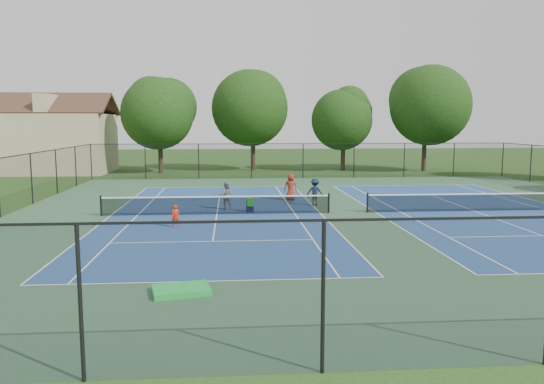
{
  "coord_description": "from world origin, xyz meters",
  "views": [
    {
      "loc": [
        -6.21,
        -27.6,
        4.8
      ],
      "look_at": [
        -4.16,
        -1.0,
        1.3
      ],
      "focal_mm": 35.0,
      "sensor_mm": 36.0,
      "label": 1
    }
  ],
  "objects": [
    {
      "name": "tree_back_b",
      "position": [
        -4.0,
        26.0,
        6.6
      ],
      "size": [
        7.6,
        7.6,
        10.03
      ],
      "color": "#2D2116",
      "rests_on": "ground"
    },
    {
      "name": "tree_back_d",
      "position": [
        13.0,
        24.0,
        6.82
      ],
      "size": [
        7.8,
        7.8,
        10.37
      ],
      "color": "#2D2116",
      "rests_on": "ground"
    },
    {
      "name": "green_tarp",
      "position": [
        -7.66,
        -12.94,
        0.09
      ],
      "size": [
        1.78,
        1.41,
        0.17
      ],
      "primitive_type": "cube",
      "rotation": [
        0.0,
        0.0,
        0.21
      ],
      "color": "green",
      "rests_on": "ground"
    },
    {
      "name": "tennis_court_right",
      "position": [
        7.0,
        0.0,
        0.1
      ],
      "size": [
        12.0,
        23.83,
        1.07
      ],
      "color": "navy",
      "rests_on": "ground"
    },
    {
      "name": "ball_crate",
      "position": [
        -5.24,
        0.7,
        0.16
      ],
      "size": [
        0.4,
        0.33,
        0.32
      ],
      "primitive_type": "cube",
      "rotation": [
        0.0,
        0.0,
        0.11
      ],
      "color": "navy",
      "rests_on": "ground"
    },
    {
      "name": "ball_hopper",
      "position": [
        -5.24,
        0.7,
        0.53
      ],
      "size": [
        0.38,
        0.34,
        0.42
      ],
      "primitive_type": "cube",
      "rotation": [
        0.0,
        0.0,
        0.18
      ],
      "color": "green",
      "rests_on": "ball_crate"
    },
    {
      "name": "perimeter_fence",
      "position": [
        0.0,
        0.0,
        1.6
      ],
      "size": [
        36.08,
        36.08,
        3.02
      ],
      "color": "black",
      "rests_on": "ground"
    },
    {
      "name": "clapboard_house",
      "position": [
        -23.0,
        25.0,
        3.09
      ],
      "size": [
        10.8,
        8.1,
        7.65
      ],
      "color": "tan",
      "rests_on": "ground"
    },
    {
      "name": "bystander_b",
      "position": [
        -1.38,
        2.62,
        0.8
      ],
      "size": [
        1.17,
        0.9,
        1.59
      ],
      "primitive_type": "imported",
      "rotation": [
        0.0,
        0.0,
        2.81
      ],
      "color": "#162032",
      "rests_on": "ground"
    },
    {
      "name": "instructor",
      "position": [
        -6.53,
        1.63,
        0.78
      ],
      "size": [
        0.76,
        0.6,
        1.56
      ],
      "primitive_type": "imported",
      "rotation": [
        0.0,
        0.0,
        3.15
      ],
      "color": "gray",
      "rests_on": "ground"
    },
    {
      "name": "bystander_c",
      "position": [
        -2.56,
        4.79,
        0.83
      ],
      "size": [
        0.83,
        0.55,
        1.66
      ],
      "primitive_type": "imported",
      "rotation": [
        0.0,
        0.0,
        3.17
      ],
      "color": "maroon",
      "rests_on": "ground"
    },
    {
      "name": "tree_back_a",
      "position": [
        -13.0,
        24.0,
        6.04
      ],
      "size": [
        6.8,
        6.8,
        9.15
      ],
      "color": "#2D2116",
      "rests_on": "ground"
    },
    {
      "name": "tree_back_c",
      "position": [
        5.0,
        25.0,
        5.48
      ],
      "size": [
        6.0,
        6.0,
        8.4
      ],
      "color": "#2D2116",
      "rests_on": "ground"
    },
    {
      "name": "child_player",
      "position": [
        -8.79,
        -3.32,
        0.53
      ],
      "size": [
        0.44,
        0.36,
        1.05
      ],
      "primitive_type": "imported",
      "rotation": [
        0.0,
        0.0,
        0.31
      ],
      "color": "red",
      "rests_on": "ground"
    },
    {
      "name": "tennis_court_left",
      "position": [
        -7.0,
        0.0,
        0.1
      ],
      "size": [
        12.0,
        23.83,
        1.07
      ],
      "color": "navy",
      "rests_on": "ground"
    },
    {
      "name": "ground",
      "position": [
        0.0,
        0.0,
        0.0
      ],
      "size": [
        140.0,
        140.0,
        0.0
      ],
      "primitive_type": "plane",
      "color": "#234716",
      "rests_on": "ground"
    },
    {
      "name": "court_pad",
      "position": [
        0.0,
        0.0,
        0.0
      ],
      "size": [
        36.0,
        36.0,
        0.01
      ],
      "primitive_type": "cube",
      "color": "#2B4E33",
      "rests_on": "ground"
    }
  ]
}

